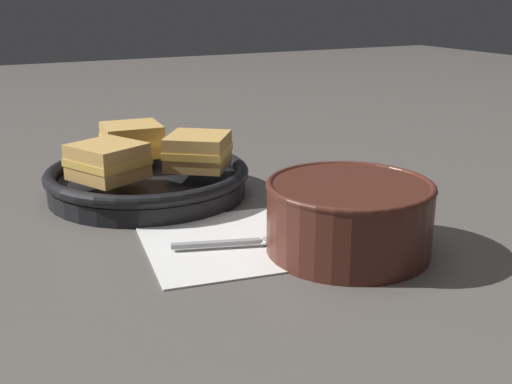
# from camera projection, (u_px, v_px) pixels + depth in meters

# --- Properties ---
(ground_plane) EXTENTS (4.00, 4.00, 0.00)m
(ground_plane) POSITION_uv_depth(u_px,v_px,m) (240.00, 236.00, 0.76)
(ground_plane) COLOR #56514C
(napkin) EXTENTS (0.26, 0.23, 0.00)m
(napkin) POSITION_uv_depth(u_px,v_px,m) (246.00, 239.00, 0.74)
(napkin) COLOR white
(napkin) RESTS_ON ground_plane
(soup_bowl) EXTENTS (0.18, 0.18, 0.08)m
(soup_bowl) POSITION_uv_depth(u_px,v_px,m) (349.00, 213.00, 0.70)
(soup_bowl) COLOR #4C2319
(soup_bowl) RESTS_ON ground_plane
(spoon) EXTENTS (0.14, 0.06, 0.01)m
(spoon) POSITION_uv_depth(u_px,v_px,m) (263.00, 241.00, 0.72)
(spoon) COLOR #9E9EA3
(spoon) RESTS_ON napkin
(skillet) EXTENTS (0.28, 0.28, 0.04)m
(skillet) POSITION_uv_depth(u_px,v_px,m) (148.00, 180.00, 0.90)
(skillet) COLOR black
(skillet) RESTS_ON ground_plane
(sandwich_near_left) EXTENTS (0.09, 0.09, 0.05)m
(sandwich_near_left) POSITION_uv_depth(u_px,v_px,m) (132.00, 140.00, 0.95)
(sandwich_near_left) COLOR tan
(sandwich_near_left) RESTS_ON skillet
(sandwich_near_right) EXTENTS (0.11, 0.11, 0.05)m
(sandwich_near_right) POSITION_uv_depth(u_px,v_px,m) (108.00, 161.00, 0.83)
(sandwich_near_right) COLOR tan
(sandwich_near_right) RESTS_ON skillet
(sandwich_far_left) EXTENTS (0.11, 0.12, 0.05)m
(sandwich_far_left) POSITION_uv_depth(u_px,v_px,m) (198.00, 151.00, 0.88)
(sandwich_far_left) COLOR tan
(sandwich_far_left) RESTS_ON skillet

